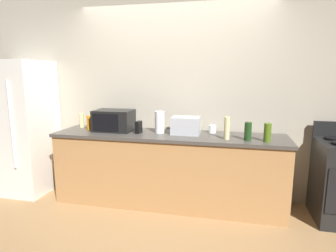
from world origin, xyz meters
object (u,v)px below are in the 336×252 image
object	(u,v)px
microwave	(114,120)
mug_white	(212,129)
bottle_hand_soap	(227,128)
bottle_vinegar	(81,120)
refrigerator	(23,127)
bottle_wine	(248,131)
toaster_oven	(186,125)
bottle_dish_soap	(90,123)
paper_towel_roll	(160,122)
bottle_olive_oil	(267,133)
cordless_phone	(139,127)

from	to	relation	value
microwave	mug_white	distance (m)	1.26
bottle_hand_soap	microwave	bearing A→B (deg)	173.02
bottle_hand_soap	bottle_vinegar	size ratio (longest dim) A/B	1.31
refrigerator	bottle_wine	world-z (taller)	refrigerator
toaster_oven	bottle_hand_soap	size ratio (longest dim) A/B	1.34
microwave	bottle_dish_soap	size ratio (longest dim) A/B	2.50
paper_towel_roll	bottle_olive_oil	distance (m)	1.27
bottle_vinegar	mug_white	bearing A→B (deg)	0.75
cordless_phone	bottle_hand_soap	world-z (taller)	bottle_hand_soap
mug_white	bottle_olive_oil	bearing A→B (deg)	-29.84
cordless_phone	bottle_wine	xyz separation A→B (m)	(1.30, -0.10, 0.03)
cordless_phone	bottle_dish_soap	world-z (taller)	bottle_dish_soap
paper_towel_roll	cordless_phone	xyz separation A→B (m)	(-0.25, -0.08, -0.06)
cordless_phone	mug_white	size ratio (longest dim) A/B	1.57
toaster_oven	bottle_dish_soap	size ratio (longest dim) A/B	1.77
toaster_oven	mug_white	size ratio (longest dim) A/B	3.56
mug_white	cordless_phone	bearing A→B (deg)	-166.09
cordless_phone	bottle_wine	world-z (taller)	bottle_wine
bottle_wine	paper_towel_roll	bearing A→B (deg)	170.26
mug_white	bottle_wine	bearing A→B (deg)	-38.52
refrigerator	toaster_oven	size ratio (longest dim) A/B	5.29
refrigerator	bottle_wine	xyz separation A→B (m)	(2.98, -0.13, 0.10)
refrigerator	bottle_hand_soap	world-z (taller)	refrigerator
cordless_phone	bottle_dish_soap	distance (m)	0.69
bottle_wine	bottle_dish_soap	distance (m)	1.99
bottle_dish_soap	bottle_vinegar	xyz separation A→B (m)	(-0.20, 0.14, 0.00)
bottle_olive_oil	bottle_dish_soap	xyz separation A→B (m)	(-2.19, 0.18, -0.01)
bottle_wine	mug_white	size ratio (longest dim) A/B	2.13
bottle_olive_oil	bottle_vinegar	distance (m)	2.41
cordless_phone	bottle_hand_soap	size ratio (longest dim) A/B	0.59
bottle_vinegar	mug_white	world-z (taller)	bottle_vinegar
cordless_phone	refrigerator	bearing A→B (deg)	-172.81
microwave	mug_white	xyz separation A→B (m)	(1.25, 0.15, -0.09)
paper_towel_roll	bottle_dish_soap	world-z (taller)	paper_towel_roll
bottle_vinegar	bottle_wine	bearing A→B (deg)	-7.85
microwave	paper_towel_roll	distance (m)	0.61
microwave	mug_white	size ratio (longest dim) A/B	5.02
paper_towel_roll	bottle_vinegar	world-z (taller)	paper_towel_roll
bottle_wine	bottle_olive_oil	distance (m)	0.20
bottle_olive_oil	mug_white	distance (m)	0.70
cordless_phone	mug_white	xyz separation A→B (m)	(0.89, 0.22, -0.03)
toaster_oven	paper_towel_roll	distance (m)	0.33
microwave	bottle_vinegar	world-z (taller)	microwave
bottle_wine	bottle_hand_soap	bearing A→B (deg)	179.22
refrigerator	bottle_wine	bearing A→B (deg)	-2.49
paper_towel_roll	bottle_hand_soap	xyz separation A→B (m)	(0.82, -0.18, -0.01)
bottle_hand_soap	bottle_dish_soap	distance (m)	1.77
refrigerator	mug_white	world-z (taller)	refrigerator
microwave	bottle_wine	world-z (taller)	microwave
refrigerator	microwave	bearing A→B (deg)	2.08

